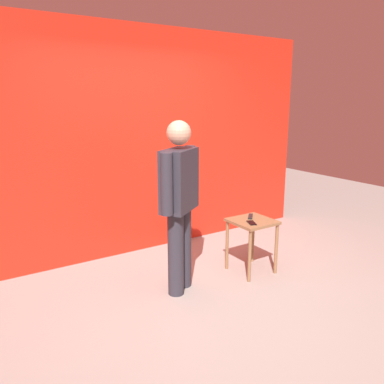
{
  "coord_description": "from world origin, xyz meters",
  "views": [
    {
      "loc": [
        -2.02,
        -2.66,
        1.87
      ],
      "look_at": [
        0.05,
        0.55,
        0.95
      ],
      "focal_mm": 36.26,
      "sensor_mm": 36.0,
      "label": 1
    }
  ],
  "objects_px": {
    "cell_phone": "(252,223)",
    "side_table": "(252,230)",
    "standing_person": "(179,199)",
    "tv_remote": "(250,216)"
  },
  "relations": [
    {
      "from": "side_table",
      "to": "tv_remote",
      "type": "bearing_deg",
      "value": 60.67
    },
    {
      "from": "standing_person",
      "to": "side_table",
      "type": "xyz_separation_m",
      "value": [
        0.89,
        -0.06,
        -0.46
      ]
    },
    {
      "from": "standing_person",
      "to": "side_table",
      "type": "bearing_deg",
      "value": -3.87
    },
    {
      "from": "cell_phone",
      "to": "side_table",
      "type": "bearing_deg",
      "value": 67.5
    },
    {
      "from": "side_table",
      "to": "cell_phone",
      "type": "height_order",
      "value": "cell_phone"
    },
    {
      "from": "side_table",
      "to": "tv_remote",
      "type": "xyz_separation_m",
      "value": [
        0.05,
        0.09,
        0.12
      ]
    },
    {
      "from": "standing_person",
      "to": "tv_remote",
      "type": "distance_m",
      "value": 1.0
    },
    {
      "from": "standing_person",
      "to": "cell_phone",
      "type": "bearing_deg",
      "value": -9.94
    },
    {
      "from": "cell_phone",
      "to": "tv_remote",
      "type": "xyz_separation_m",
      "value": [
        0.13,
        0.17,
        0.01
      ]
    },
    {
      "from": "standing_person",
      "to": "cell_phone",
      "type": "height_order",
      "value": "standing_person"
    }
  ]
}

